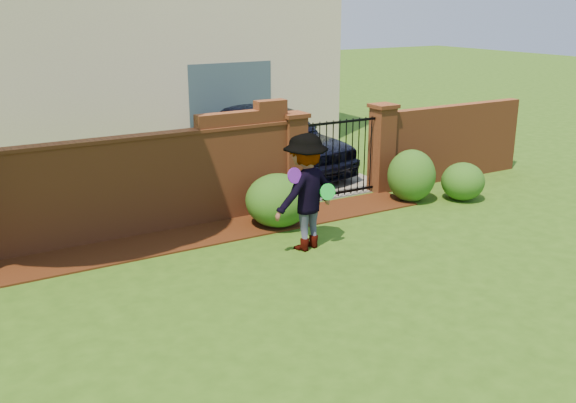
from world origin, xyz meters
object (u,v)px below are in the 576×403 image
car (280,139)px  frisbee_purple (294,176)px  frisbee_green (328,192)px  man (307,193)px

car → frisbee_purple: 5.33m
frisbee_green → frisbee_purple: bearing=175.3°
man → frisbee_purple: (-0.31, -0.13, 0.36)m
car → man: man is taller
man → frisbee_purple: size_ratio=7.64×
frisbee_green → man: bearing=148.1°
man → car: bearing=-129.8°
frisbee_purple → man: bearing=22.1°
car → frisbee_green: bearing=-119.4°
car → frisbee_green: size_ratio=17.37×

